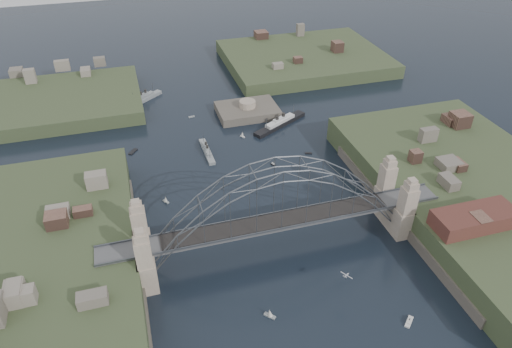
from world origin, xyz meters
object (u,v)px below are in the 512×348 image
at_px(naval_cruiser_near, 207,151).
at_px(naval_cruiser_far, 144,99).
at_px(wharf_shed, 475,219).
at_px(ocean_liner, 280,123).
at_px(fort_island, 248,115).
at_px(bridge, 278,208).

relative_size(naval_cruiser_near, naval_cruiser_far, 1.04).
distance_m(wharf_shed, ocean_liner, 76.54).
relative_size(wharf_shed, naval_cruiser_far, 1.35).
bearing_deg(naval_cruiser_far, fort_island, -31.70).
distance_m(bridge, wharf_shed, 46.23).
relative_size(fort_island, wharf_shed, 1.10).
xyz_separation_m(fort_island, naval_cruiser_far, (-35.81, 22.11, 1.25)).
bearing_deg(naval_cruiser_far, naval_cruiser_near, -70.20).
bearing_deg(bridge, naval_cruiser_near, 99.32).
bearing_deg(wharf_shed, fort_island, 110.85).
distance_m(bridge, naval_cruiser_near, 49.74).
height_order(fort_island, ocean_liner, ocean_liner).
bearing_deg(naval_cruiser_far, bridge, -75.51).
relative_size(bridge, wharf_shed, 4.20).
xyz_separation_m(bridge, naval_cruiser_far, (-23.81, 92.11, -11.42)).
distance_m(bridge, fort_island, 72.14).
height_order(bridge, wharf_shed, bridge).
bearing_deg(fort_island, bridge, -99.73).
bearing_deg(naval_cruiser_near, bridge, -80.68).
bearing_deg(fort_island, ocean_liner, -52.91).
relative_size(naval_cruiser_far, ocean_liner, 0.66).
bearing_deg(ocean_liner, bridge, -109.61).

